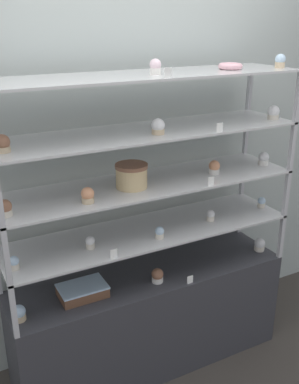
# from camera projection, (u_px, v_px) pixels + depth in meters

# --- Properties ---
(ground_plane) EXTENTS (20.00, 20.00, 0.00)m
(ground_plane) POSITION_uv_depth(u_px,v_px,m) (150.00, 360.00, 2.75)
(ground_plane) COLOR #38332D
(back_wall) EXTENTS (8.00, 0.05, 2.60)m
(back_wall) POSITION_uv_depth(u_px,v_px,m) (121.00, 141.00, 2.57)
(back_wall) COLOR #A8B2AD
(back_wall) RESTS_ON ground_plane
(display_base) EXTENTS (1.59, 0.42, 0.61)m
(display_base) POSITION_uv_depth(u_px,v_px,m) (150.00, 318.00, 2.64)
(display_base) COLOR #333338
(display_base) RESTS_ON ground_plane
(display_riser_lower) EXTENTS (1.59, 0.42, 0.28)m
(display_riser_lower) POSITION_uv_depth(u_px,v_px,m) (150.00, 232.00, 2.44)
(display_riser_lower) COLOR #B7B7BC
(display_riser_lower) RESTS_ON display_base
(display_riser_middle) EXTENTS (1.59, 0.42, 0.28)m
(display_riser_middle) POSITION_uv_depth(u_px,v_px,m) (150.00, 185.00, 2.34)
(display_riser_middle) COLOR #B7B7BC
(display_riser_middle) RESTS_ON display_riser_lower
(display_riser_upper) EXTENTS (1.59, 0.42, 0.28)m
(display_riser_upper) POSITION_uv_depth(u_px,v_px,m) (150.00, 133.00, 2.24)
(display_riser_upper) COLOR #B7B7BC
(display_riser_upper) RESTS_ON display_riser_middle
(display_riser_top) EXTENTS (1.59, 0.42, 0.28)m
(display_riser_top) POSITION_uv_depth(u_px,v_px,m) (150.00, 77.00, 2.14)
(display_riser_top) COLOR #B7B7BC
(display_riser_top) RESTS_ON display_riser_upper
(layer_cake_centerpiece) EXTENTS (0.16, 0.16, 0.12)m
(layer_cake_centerpiece) POSITION_uv_depth(u_px,v_px,m) (132.00, 176.00, 2.24)
(layer_cake_centerpiece) COLOR #DBBC84
(layer_cake_centerpiece) RESTS_ON display_riser_middle
(sheet_cake_frosted) EXTENTS (0.24, 0.16, 0.06)m
(sheet_cake_frosted) POSITION_uv_depth(u_px,v_px,m) (83.00, 291.00, 2.32)
(sheet_cake_frosted) COLOR brown
(sheet_cake_frosted) RESTS_ON display_base
(cupcake_0) EXTENTS (0.07, 0.07, 0.08)m
(cupcake_0) POSITION_uv_depth(u_px,v_px,m) (19.00, 313.00, 2.13)
(cupcake_0) COLOR #CCB28C
(cupcake_0) RESTS_ON display_base
(cupcake_1) EXTENTS (0.07, 0.07, 0.08)m
(cupcake_1) POSITION_uv_depth(u_px,v_px,m) (158.00, 276.00, 2.44)
(cupcake_1) COLOR white
(cupcake_1) RESTS_ON display_base
(cupcake_2) EXTENTS (0.07, 0.07, 0.08)m
(cupcake_2) POSITION_uv_depth(u_px,v_px,m) (260.00, 245.00, 2.78)
(cupcake_2) COLOR beige
(cupcake_2) RESTS_ON display_base
(price_tag_0) EXTENTS (0.04, 0.00, 0.04)m
(price_tag_0) POSITION_uv_depth(u_px,v_px,m) (190.00, 280.00, 2.43)
(price_tag_0) COLOR white
(price_tag_0) RESTS_ON display_base
(cupcake_3) EXTENTS (0.05, 0.05, 0.06)m
(cupcake_3) POSITION_uv_depth(u_px,v_px,m) (14.00, 263.00, 2.04)
(cupcake_3) COLOR beige
(cupcake_3) RESTS_ON display_riser_lower
(cupcake_4) EXTENTS (0.05, 0.05, 0.06)m
(cupcake_4) POSITION_uv_depth(u_px,v_px,m) (90.00, 243.00, 2.23)
(cupcake_4) COLOR beige
(cupcake_4) RESTS_ON display_riser_lower
(cupcake_5) EXTENTS (0.05, 0.05, 0.06)m
(cupcake_5) POSITION_uv_depth(u_px,v_px,m) (160.00, 233.00, 2.33)
(cupcake_5) COLOR beige
(cupcake_5) RESTS_ON display_riser_lower
(cupcake_6) EXTENTS (0.05, 0.05, 0.06)m
(cupcake_6) POSITION_uv_depth(u_px,v_px,m) (211.00, 215.00, 2.53)
(cupcake_6) COLOR beige
(cupcake_6) RESTS_ON display_riser_lower
(cupcake_7) EXTENTS (0.05, 0.05, 0.06)m
(cupcake_7) POSITION_uv_depth(u_px,v_px,m) (261.00, 202.00, 2.71)
(cupcake_7) COLOR beige
(cupcake_7) RESTS_ON display_riser_lower
(price_tag_1) EXTENTS (0.04, 0.00, 0.04)m
(price_tag_1) POSITION_uv_depth(u_px,v_px,m) (114.00, 254.00, 2.14)
(price_tag_1) COLOR white
(price_tag_1) RESTS_ON display_riser_lower
(cupcake_8) EXTENTS (0.06, 0.06, 0.08)m
(cupcake_8) POSITION_uv_depth(u_px,v_px,m) (5.00, 208.00, 1.92)
(cupcake_8) COLOR beige
(cupcake_8) RESTS_ON display_riser_middle
(cupcake_9) EXTENTS (0.06, 0.06, 0.08)m
(cupcake_9) POSITION_uv_depth(u_px,v_px,m) (88.00, 195.00, 2.06)
(cupcake_9) COLOR #CCB28C
(cupcake_9) RESTS_ON display_riser_middle
(cupcake_10) EXTENTS (0.06, 0.06, 0.08)m
(cupcake_10) POSITION_uv_depth(u_px,v_px,m) (214.00, 167.00, 2.45)
(cupcake_10) COLOR white
(cupcake_10) RESTS_ON display_riser_middle
(cupcake_11) EXTENTS (0.06, 0.06, 0.08)m
(cupcake_11) POSITION_uv_depth(u_px,v_px,m) (264.00, 159.00, 2.60)
(cupcake_11) COLOR white
(cupcake_11) RESTS_ON display_riser_middle
(price_tag_2) EXTENTS (0.04, 0.00, 0.04)m
(price_tag_2) POSITION_uv_depth(u_px,v_px,m) (211.00, 181.00, 2.28)
(price_tag_2) COLOR white
(price_tag_2) RESTS_ON display_riser_middle
(cupcake_12) EXTENTS (0.07, 0.07, 0.08)m
(cupcake_12) POSITION_uv_depth(u_px,v_px,m) (2.00, 144.00, 1.86)
(cupcake_12) COLOR #CCB28C
(cupcake_12) RESTS_ON display_riser_upper
(cupcake_13) EXTENTS (0.07, 0.07, 0.08)m
(cupcake_13) POSITION_uv_depth(u_px,v_px,m) (158.00, 127.00, 2.15)
(cupcake_13) COLOR #CCB28C
(cupcake_13) RESTS_ON display_riser_upper
(cupcake_14) EXTENTS (0.07, 0.07, 0.08)m
(cupcake_14) POSITION_uv_depth(u_px,v_px,m) (273.00, 113.00, 2.47)
(cupcake_14) COLOR beige
(cupcake_14) RESTS_ON display_riser_upper
(price_tag_3) EXTENTS (0.04, 0.00, 0.04)m
(price_tag_3) POSITION_uv_depth(u_px,v_px,m) (220.00, 127.00, 2.20)
(price_tag_3) COLOR white
(price_tag_3) RESTS_ON display_riser_upper
(cupcake_16) EXTENTS (0.05, 0.05, 0.07)m
(cupcake_16) POSITION_uv_depth(u_px,v_px,m) (155.00, 67.00, 2.09)
(cupcake_16) COLOR white
(cupcake_16) RESTS_ON display_riser_top
(cupcake_17) EXTENTS (0.05, 0.05, 0.07)m
(cupcake_17) POSITION_uv_depth(u_px,v_px,m) (280.00, 61.00, 2.37)
(cupcake_17) COLOR #CCB28C
(cupcake_17) RESTS_ON display_riser_top
(price_tag_4) EXTENTS (0.04, 0.00, 0.04)m
(price_tag_4) POSITION_uv_depth(u_px,v_px,m) (168.00, 73.00, 1.97)
(price_tag_4) COLOR white
(price_tag_4) RESTS_ON display_riser_top
(donut_glazed) EXTENTS (0.13, 0.13, 0.03)m
(donut_glazed) POSITION_uv_depth(u_px,v_px,m) (230.00, 66.00, 2.31)
(donut_glazed) COLOR #EFB2BC
(donut_glazed) RESTS_ON display_riser_top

